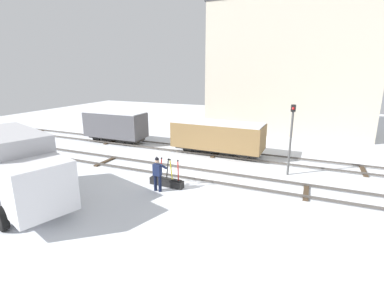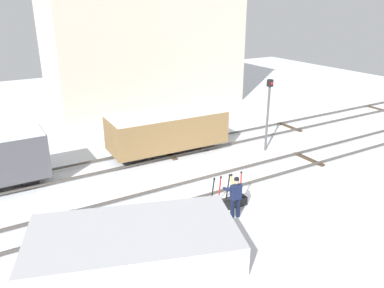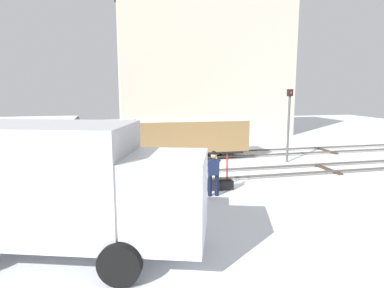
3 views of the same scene
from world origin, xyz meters
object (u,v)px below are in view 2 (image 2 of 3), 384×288
Objects in this scene: signal_post at (268,108)px; delivery_truck at (167,280)px; rail_worker at (235,195)px; freight_car_far_end at (168,131)px; switch_lever_frame at (226,203)px.

delivery_truck is at bearing -140.67° from signal_post.
rail_worker is at bearing 56.42° from delivery_truck.
freight_car_far_end reaches higher than rail_worker.
delivery_truck is 13.08m from signal_post.
freight_car_far_end reaches higher than switch_lever_frame.
rail_worker is at bearing -93.78° from switch_lever_frame.
rail_worker reaches higher than switch_lever_frame.
rail_worker is 6.94m from freight_car_far_end.
rail_worker is 5.89m from delivery_truck.
signal_post is (5.51, 4.68, 1.42)m from rail_worker.
switch_lever_frame is 6.53m from delivery_truck.
signal_post is 0.63× the size of freight_car_far_end.
switch_lever_frame is at bearing -143.70° from signal_post.
delivery_truck is at bearing -115.44° from freight_car_far_end.
signal_post is (10.11, 8.28, 0.64)m from delivery_truck.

